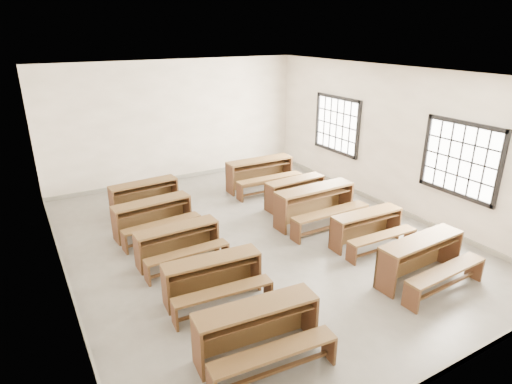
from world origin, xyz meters
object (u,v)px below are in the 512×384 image
desk_set_1 (213,276)px  desk_set_4 (145,195)px  desk_set_5 (422,257)px  desk_set_8 (296,191)px  desk_set_6 (368,226)px  desk_set_2 (178,242)px  desk_set_0 (258,328)px  desk_set_3 (153,215)px  desk_set_7 (316,203)px  desk_set_9 (261,172)px

desk_set_1 → desk_set_4: 3.89m
desk_set_1 → desk_set_5: 3.42m
desk_set_8 → desk_set_6: bearing=-90.8°
desk_set_2 → desk_set_5: 4.15m
desk_set_0 → desk_set_6: (3.33, 1.54, -0.03)m
desk_set_8 → desk_set_1: bearing=-146.5°
desk_set_2 → desk_set_6: size_ratio=1.00×
desk_set_3 → desk_set_4: 1.25m
desk_set_2 → desk_set_6: desk_set_2 is taller
desk_set_1 → desk_set_4: bearing=93.2°
desk_set_2 → desk_set_7: bearing=-0.3°
desk_set_0 → desk_set_8: desk_set_0 is taller
desk_set_5 → desk_set_9: size_ratio=0.95×
desk_set_3 → desk_set_7: size_ratio=0.90×
desk_set_0 → desk_set_1: (0.03, 1.41, -0.02)m
desk_set_4 → desk_set_7: size_ratio=0.87×
desk_set_4 → desk_set_8: desk_set_4 is taller
desk_set_5 → desk_set_8: 3.63m
desk_set_0 → desk_set_4: (0.12, 5.30, -0.02)m
desk_set_6 → desk_set_9: size_ratio=0.85×
desk_set_6 → desk_set_8: (-0.09, 2.25, 0.00)m
desk_set_5 → desk_set_8: (0.03, 3.63, -0.04)m
desk_set_2 → desk_set_8: size_ratio=0.98×
desk_set_0 → desk_set_2: size_ratio=1.11×
desk_set_1 → desk_set_5: bearing=-16.9°
desk_set_4 → desk_set_5: desk_set_5 is taller
desk_set_5 → desk_set_7: 2.66m
desk_set_0 → desk_set_3: desk_set_0 is taller
desk_set_0 → desk_set_9: (3.13, 5.23, 0.04)m
desk_set_7 → desk_set_6: bearing=-79.1°
desk_set_1 → desk_set_2: bearing=97.0°
desk_set_0 → desk_set_8: (3.24, 3.80, -0.03)m
desk_set_1 → desk_set_6: 3.30m
desk_set_5 → desk_set_1: bearing=156.2°
desk_set_1 → desk_set_8: (3.21, 2.38, -0.01)m
desk_set_0 → desk_set_9: desk_set_9 is taller
desk_set_2 → desk_set_4: desk_set_4 is taller
desk_set_2 → desk_set_9: size_ratio=0.85×
desk_set_5 → desk_set_4: bearing=118.6°
desk_set_2 → desk_set_4: size_ratio=0.95×
desk_set_5 → desk_set_9: desk_set_9 is taller
desk_set_8 → desk_set_0: bearing=-133.6°
desk_set_7 → desk_set_2: bearing=-179.5°
desk_set_5 → desk_set_6: 1.38m
desk_set_4 → desk_set_6: size_ratio=1.05×
desk_set_7 → desk_set_1: bearing=-155.8°
desk_set_4 → desk_set_6: bearing=-53.7°
desk_set_6 → desk_set_1: bearing=-175.8°
desk_set_0 → desk_set_3: size_ratio=1.03×
desk_set_5 → desk_set_8: desk_set_5 is taller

